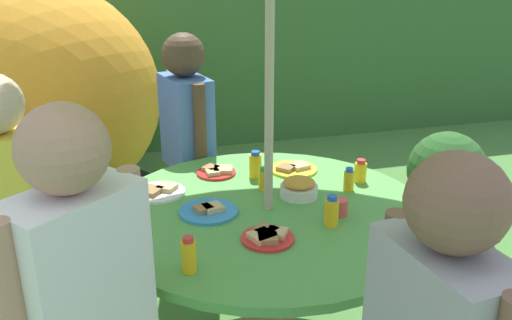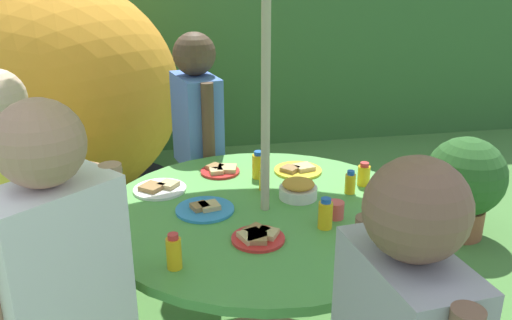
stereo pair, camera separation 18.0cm
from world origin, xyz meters
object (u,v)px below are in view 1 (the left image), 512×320
at_px(plate_mid_left, 293,168).
at_px(juice_bottle_spot_a, 255,165).
at_px(juice_bottle_back_edge, 189,255).
at_px(cup_near, 339,207).
at_px(juice_bottle_center_front, 332,211).
at_px(child_in_white_shirt, 81,281).
at_px(juice_bottle_near_right, 349,180).
at_px(plate_far_right, 217,171).
at_px(plate_near_left, 267,236).
at_px(plate_mid_right, 209,210).
at_px(juice_bottle_front_edge, 360,171).
at_px(plate_far_left, 158,191).
at_px(dome_tent, 14,99).
at_px(wooden_chair, 33,209).
at_px(garden_table, 268,237).
at_px(juice_bottle_center_back, 263,179).
at_px(snack_bowl, 299,188).
at_px(child_in_blue_shirt, 187,123).
at_px(child_in_yellow_shirt, 8,197).
at_px(potted_plant, 446,176).

distance_m(plate_mid_left, juice_bottle_spot_a, 0.21).
xyz_separation_m(juice_bottle_back_edge, cup_near, (0.65, 0.26, -0.03)).
bearing_deg(juice_bottle_center_front, cup_near, 48.42).
xyz_separation_m(child_in_white_shirt, juice_bottle_near_right, (1.12, 0.68, -0.10)).
distance_m(plate_far_right, plate_near_left, 0.69).
height_order(plate_near_left, plate_mid_right, same).
bearing_deg(juice_bottle_front_edge, plate_mid_left, 139.77).
height_order(child_in_white_shirt, plate_far_left, child_in_white_shirt).
relative_size(dome_tent, juice_bottle_spot_a, 16.93).
distance_m(wooden_chair, juice_bottle_spot_a, 1.17).
xyz_separation_m(garden_table, juice_bottle_near_right, (0.40, 0.09, 0.19)).
bearing_deg(plate_far_left, plate_mid_left, 8.61).
xyz_separation_m(juice_bottle_center_back, juice_bottle_spot_a, (0.00, 0.14, 0.01)).
distance_m(plate_near_left, juice_bottle_center_back, 0.47).
height_order(plate_far_right, juice_bottle_spot_a, juice_bottle_spot_a).
height_order(plate_far_right, juice_bottle_back_edge, juice_bottle_back_edge).
bearing_deg(juice_bottle_front_edge, dome_tent, 134.41).
xyz_separation_m(child_in_white_shirt, juice_bottle_spot_a, (0.75, 0.93, -0.09)).
bearing_deg(cup_near, plate_near_left, -160.36).
bearing_deg(juice_bottle_front_edge, snack_bowl, -166.51).
distance_m(child_in_blue_shirt, snack_bowl, 0.90).
relative_size(plate_mid_right, juice_bottle_center_front, 1.94).
xyz_separation_m(plate_mid_left, juice_bottle_center_front, (-0.05, -0.58, 0.05)).
relative_size(child_in_yellow_shirt, plate_far_left, 5.67).
bearing_deg(juice_bottle_back_edge, child_in_yellow_shirt, 139.27).
xyz_separation_m(child_in_blue_shirt, plate_far_right, (0.07, -0.46, -0.11)).
distance_m(plate_near_left, juice_bottle_front_edge, 0.71).
xyz_separation_m(potted_plant, juice_bottle_center_front, (-1.30, -1.09, 0.43)).
bearing_deg(snack_bowl, plate_near_left, -126.03).
bearing_deg(plate_far_left, juice_bottle_spot_a, 7.90).
bearing_deg(juice_bottle_near_right, plate_far_right, 147.12).
xyz_separation_m(juice_bottle_center_back, juice_bottle_front_edge, (0.46, -0.04, 0.00)).
distance_m(snack_bowl, juice_bottle_back_edge, 0.73).
bearing_deg(cup_near, plate_far_left, 149.44).
height_order(child_in_blue_shirt, juice_bottle_center_front, child_in_blue_shirt).
bearing_deg(juice_bottle_back_edge, wooden_chair, 119.37).
bearing_deg(cup_near, juice_bottle_back_edge, -158.58).
xyz_separation_m(dome_tent, child_in_yellow_shirt, (0.21, -1.76, 0.03)).
bearing_deg(snack_bowl, child_in_white_shirt, -142.73).
height_order(garden_table, child_in_blue_shirt, child_in_blue_shirt).
bearing_deg(garden_table, juice_bottle_front_edge, 17.99).
bearing_deg(child_in_yellow_shirt, plate_mid_right, -0.56).
height_order(plate_far_left, juice_bottle_center_back, juice_bottle_center_back).
xyz_separation_m(child_in_white_shirt, juice_bottle_center_back, (0.75, 0.79, -0.10)).
distance_m(wooden_chair, juice_bottle_center_front, 1.56).
relative_size(plate_near_left, juice_bottle_center_front, 1.60).
relative_size(wooden_chair, juice_bottle_near_right, 8.75).
bearing_deg(juice_bottle_front_edge, plate_far_left, 173.04).
bearing_deg(juice_bottle_spot_a, plate_far_left, -172.10).
relative_size(plate_far_right, plate_far_left, 0.80).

